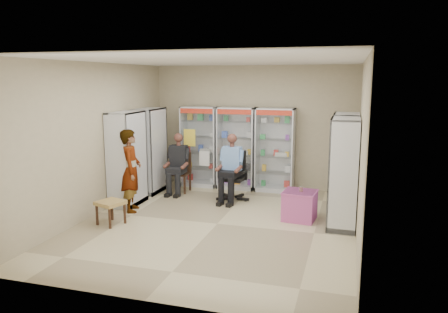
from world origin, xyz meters
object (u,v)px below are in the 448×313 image
(cabinet_right_far, at_px, (345,162))
(seated_shopkeeper, at_px, (232,170))
(cabinet_back_mid, at_px, (237,148))
(wooden_chair, at_px, (180,173))
(cabinet_left_far, at_px, (150,151))
(cabinet_left_near, at_px, (127,159))
(standing_man, at_px, (131,171))
(office_chair, at_px, (233,176))
(woven_stool_b, at_px, (111,213))
(cabinet_back_left, at_px, (200,147))
(pink_trunk, at_px, (300,205))
(cabinet_back_right, at_px, (275,150))
(cabinet_right_near, at_px, (343,173))
(woven_stool_a, at_px, (301,205))

(cabinet_right_far, bearing_deg, seated_shopkeeper, 89.80)
(seated_shopkeeper, bearing_deg, cabinet_back_mid, 105.69)
(wooden_chair, bearing_deg, cabinet_back_mid, 31.31)
(cabinet_back_mid, xyz_separation_m, cabinet_left_far, (-1.88, -0.93, 0.00))
(cabinet_left_near, bearing_deg, standing_man, 37.35)
(office_chair, distance_m, woven_stool_b, 2.86)
(cabinet_right_far, bearing_deg, cabinet_back_left, 72.25)
(cabinet_right_far, relative_size, wooden_chair, 2.13)
(wooden_chair, height_order, office_chair, office_chair)
(pink_trunk, distance_m, woven_stool_b, 3.58)
(cabinet_back_right, height_order, cabinet_right_near, same)
(cabinet_right_far, relative_size, standing_man, 1.19)
(cabinet_right_far, relative_size, woven_stool_b, 4.49)
(office_chair, distance_m, woven_stool_a, 1.75)
(cabinet_left_far, height_order, woven_stool_b, cabinet_left_far)
(woven_stool_a, bearing_deg, cabinet_back_mid, 136.69)
(wooden_chair, xyz_separation_m, woven_stool_b, (-0.35, -2.58, -0.25))
(cabinet_right_near, xyz_separation_m, pink_trunk, (-0.78, 0.18, -0.72))
(cabinet_back_left, relative_size, office_chair, 1.81)
(cabinet_right_far, xyz_separation_m, pink_trunk, (-0.78, -0.92, -0.72))
(cabinet_back_left, distance_m, woven_stool_a, 3.32)
(cabinet_back_left, bearing_deg, standing_man, -104.42)
(cabinet_left_far, bearing_deg, pink_trunk, 73.08)
(cabinet_back_right, distance_m, office_chair, 1.38)
(cabinet_back_left, xyz_separation_m, wooden_chair, (-0.25, -0.73, -0.53))
(cabinet_back_mid, height_order, wooden_chair, cabinet_back_mid)
(cabinet_back_mid, height_order, woven_stool_a, cabinet_back_mid)
(cabinet_back_left, bearing_deg, cabinet_back_right, 0.00)
(cabinet_right_far, bearing_deg, cabinet_left_near, 101.41)
(cabinet_back_right, bearing_deg, office_chair, -124.97)
(cabinet_back_left, xyz_separation_m, cabinet_left_near, (-0.93, -2.03, 0.00))
(cabinet_back_right, relative_size, pink_trunk, 3.40)
(cabinet_back_right, xyz_separation_m, cabinet_right_near, (1.63, -2.23, 0.00))
(cabinet_right_far, relative_size, office_chair, 1.81)
(woven_stool_a, bearing_deg, pink_trunk, -89.35)
(cabinet_right_near, distance_m, woven_stool_a, 1.25)
(cabinet_back_right, height_order, woven_stool_a, cabinet_back_right)
(pink_trunk, bearing_deg, cabinet_back_left, 143.29)
(cabinet_back_mid, relative_size, cabinet_left_near, 1.00)
(cabinet_left_near, bearing_deg, pink_trunk, 89.71)
(office_chair, height_order, woven_stool_b, office_chair)
(cabinet_right_far, xyz_separation_m, seated_shopkeeper, (-2.38, 0.01, -0.30))
(seated_shopkeeper, bearing_deg, cabinet_back_right, 61.81)
(cabinet_left_far, bearing_deg, cabinet_back_left, 135.00)
(cabinet_right_near, relative_size, cabinet_left_far, 1.00)
(cabinet_back_mid, relative_size, pink_trunk, 3.40)
(woven_stool_a, distance_m, woven_stool_b, 3.71)
(seated_shopkeeper, bearing_deg, woven_stool_a, -14.08)
(pink_trunk, bearing_deg, cabinet_back_right, 112.47)
(cabinet_right_near, relative_size, woven_stool_b, 4.49)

